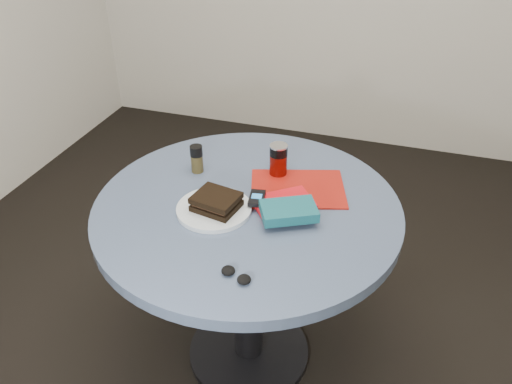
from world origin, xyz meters
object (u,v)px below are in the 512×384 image
(soda_can, at_px, (278,160))
(table, at_px, (248,242))
(magazine, at_px, (298,188))
(red_book, at_px, (283,203))
(mp3_player, at_px, (257,198))
(headphones, at_px, (236,275))
(sandwich, at_px, (216,202))
(pepper_grinder, at_px, (197,159))
(novel, at_px, (289,211))
(plate, at_px, (214,209))

(soda_can, bearing_deg, table, -103.41)
(magazine, xyz_separation_m, red_book, (-0.02, -0.11, 0.01))
(magazine, height_order, mp3_player, mp3_player)
(mp3_player, relative_size, headphones, 0.90)
(sandwich, height_order, headphones, sandwich)
(pepper_grinder, distance_m, magazine, 0.37)
(table, distance_m, sandwich, 0.23)
(pepper_grinder, bearing_deg, novel, -25.91)
(red_book, bearing_deg, novel, -101.62)
(table, distance_m, mp3_player, 0.19)
(sandwich, distance_m, novel, 0.23)
(magazine, bearing_deg, plate, -154.55)
(table, relative_size, sandwich, 6.52)
(red_book, bearing_deg, sandwich, 168.22)
(sandwich, height_order, novel, sandwich)
(red_book, bearing_deg, headphones, -133.34)
(table, xyz_separation_m, red_book, (0.12, 0.02, 0.18))
(mp3_player, xyz_separation_m, headphones, (0.05, -0.34, -0.02))
(table, xyz_separation_m, pepper_grinder, (-0.23, 0.14, 0.22))
(sandwich, relative_size, headphones, 1.53)
(mp3_player, distance_m, headphones, 0.34)
(table, bearing_deg, mp3_player, -2.63)
(pepper_grinder, distance_m, red_book, 0.37)
(soda_can, height_order, novel, soda_can)
(pepper_grinder, xyz_separation_m, magazine, (0.37, -0.00, -0.05))
(plate, relative_size, novel, 1.42)
(pepper_grinder, relative_size, mp3_player, 1.12)
(pepper_grinder, distance_m, headphones, 0.57)
(sandwich, distance_m, headphones, 0.31)
(table, height_order, headphones, headphones)
(table, relative_size, soda_can, 8.52)
(plate, distance_m, headphones, 0.32)
(soda_can, distance_m, mp3_player, 0.21)
(soda_can, distance_m, novel, 0.27)
(red_book, bearing_deg, table, 152.06)
(table, bearing_deg, headphones, -76.50)
(pepper_grinder, bearing_deg, table, -30.22)
(headphones, bearing_deg, pepper_grinder, 123.49)
(table, distance_m, magazine, 0.25)
(novel, height_order, headphones, novel)
(plate, bearing_deg, table, 39.65)
(novel, bearing_deg, table, 134.49)
(soda_can, relative_size, red_book, 0.63)
(soda_can, bearing_deg, red_book, -69.39)
(magazine, xyz_separation_m, novel, (0.01, -0.18, 0.03))
(plate, xyz_separation_m, headphones, (0.17, -0.27, 0.00))
(plate, distance_m, sandwich, 0.03)
(sandwich, xyz_separation_m, magazine, (0.21, 0.20, -0.04))
(plate, relative_size, sandwich, 1.56)
(soda_can, bearing_deg, sandwich, -114.41)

